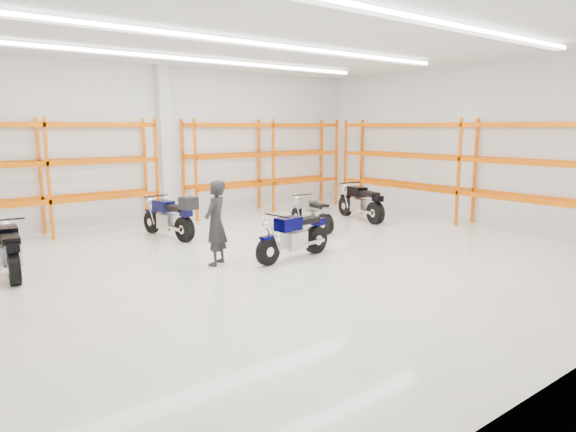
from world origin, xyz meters
TOP-DOWN VIEW (x-y plane):
  - ground at (0.00, 0.00)m, footprint 14.00×14.00m
  - room_shell at (0.00, 0.03)m, footprint 14.02×12.02m
  - motorcycle_main at (0.20, -0.08)m, footprint 2.04×0.68m
  - motorcycle_back_a at (-4.83, 2.14)m, footprint 0.68×2.05m
  - motorcycle_back_b at (-1.01, 3.38)m, footprint 0.74×2.17m
  - motorcycle_back_c at (2.39, 1.93)m, footprint 0.64×1.90m
  - motorcycle_back_d at (4.55, 2.21)m, footprint 0.84×2.20m
  - standing_man at (-1.39, 0.52)m, footprint 0.75×0.70m
  - structural_column at (0.00, 5.82)m, footprint 0.32×0.32m
  - pallet_racking_back_left at (-3.40, 5.48)m, footprint 5.67×0.87m
  - pallet_racking_back_right at (3.40, 5.48)m, footprint 5.67×0.87m
  - pallet_racking_side at (6.48, 0.00)m, footprint 0.87×9.07m

SIDE VIEW (x-z plane):
  - ground at x=0.00m, z-range 0.00..0.00m
  - motorcycle_back_c at x=2.39m, z-range -0.03..0.90m
  - motorcycle_main at x=0.20m, z-range -0.03..0.97m
  - motorcycle_back_a at x=-4.83m, z-range -0.03..0.97m
  - motorcycle_back_d at x=4.55m, z-range -0.03..1.05m
  - motorcycle_back_b at x=-1.01m, z-range -0.02..1.09m
  - standing_man at x=-1.39m, z-range 0.00..1.72m
  - pallet_racking_back_left at x=-3.40m, z-range 0.29..3.29m
  - pallet_racking_back_right at x=3.40m, z-range 0.29..3.29m
  - pallet_racking_side at x=6.48m, z-range 0.31..3.31m
  - structural_column at x=0.00m, z-range 0.00..4.50m
  - room_shell at x=0.00m, z-range 1.03..5.54m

